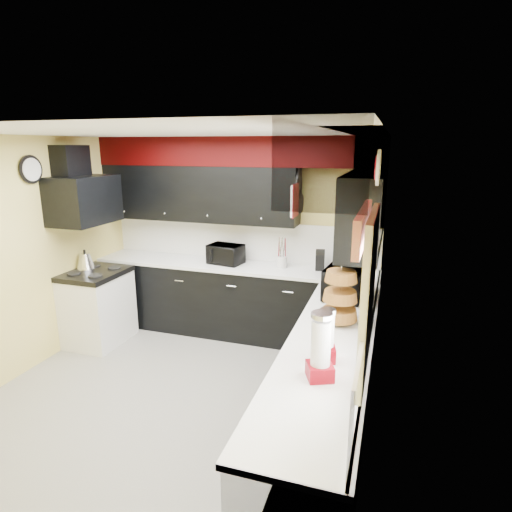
{
  "coord_description": "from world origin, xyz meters",
  "views": [
    {
      "loc": [
        1.89,
        -3.37,
        2.39
      ],
      "look_at": [
        0.59,
        0.64,
        1.3
      ],
      "focal_mm": 30.0,
      "sensor_mm": 36.0,
      "label": 1
    }
  ],
  "objects_px": {
    "microwave": "(347,282)",
    "toaster_oven": "(225,254)",
    "utensil_crock": "(282,262)",
    "kettle": "(85,261)",
    "knife_block": "(320,261)"
  },
  "relations": [
    {
      "from": "utensil_crock",
      "to": "kettle",
      "type": "distance_m",
      "value": 2.42
    },
    {
      "from": "microwave",
      "to": "utensil_crock",
      "type": "xyz_separation_m",
      "value": [
        -0.87,
        0.83,
        -0.08
      ]
    },
    {
      "from": "kettle",
      "to": "knife_block",
      "type": "bearing_deg",
      "value": 14.89
    },
    {
      "from": "utensil_crock",
      "to": "knife_block",
      "type": "xyz_separation_m",
      "value": [
        0.47,
        0.01,
        0.05
      ]
    },
    {
      "from": "utensil_crock",
      "to": "toaster_oven",
      "type": "bearing_deg",
      "value": -175.89
    },
    {
      "from": "toaster_oven",
      "to": "microwave",
      "type": "relative_size",
      "value": 0.76
    },
    {
      "from": "microwave",
      "to": "toaster_oven",
      "type": "bearing_deg",
      "value": 70.51
    },
    {
      "from": "toaster_oven",
      "to": "microwave",
      "type": "height_order",
      "value": "microwave"
    },
    {
      "from": "microwave",
      "to": "kettle",
      "type": "relative_size",
      "value": 2.62
    },
    {
      "from": "utensil_crock",
      "to": "kettle",
      "type": "xyz_separation_m",
      "value": [
        -2.31,
        -0.73,
        0.01
      ]
    },
    {
      "from": "knife_block",
      "to": "toaster_oven",
      "type": "bearing_deg",
      "value": 174.22
    },
    {
      "from": "toaster_oven",
      "to": "microwave",
      "type": "distance_m",
      "value": 1.78
    },
    {
      "from": "microwave",
      "to": "utensil_crock",
      "type": "distance_m",
      "value": 1.21
    },
    {
      "from": "utensil_crock",
      "to": "kettle",
      "type": "relative_size",
      "value": 0.65
    },
    {
      "from": "microwave",
      "to": "knife_block",
      "type": "distance_m",
      "value": 0.93
    }
  ]
}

